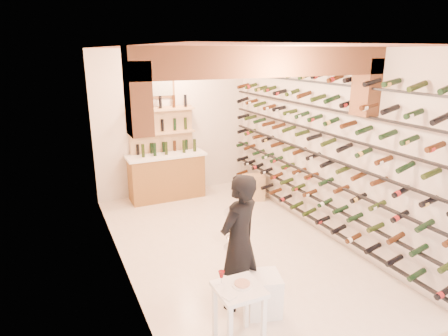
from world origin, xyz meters
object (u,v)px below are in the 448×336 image
person (239,242)px  crate_lower (253,193)px  back_counter (167,175)px  wine_rack (312,148)px  tasting_table (239,298)px  white_stool (263,294)px  chrome_barstool (234,227)px

person → crate_lower: (1.99, 3.19, -0.74)m
back_counter → person: (-0.29, -4.06, 0.35)m
wine_rack → tasting_table: wine_rack is taller
wine_rack → back_counter: wine_rack is taller
person → back_counter: bearing=-120.2°
tasting_table → wine_rack: bearing=40.1°
tasting_table → white_stool: 0.72m
white_stool → crate_lower: bearing=62.7°
wine_rack → white_stool: wine_rack is taller
back_counter → wine_rack: bearing=-55.3°
back_counter → white_stool: (-0.08, -4.32, -0.28)m
back_counter → person: size_ratio=0.96×
wine_rack → tasting_table: 3.32m
wine_rack → tasting_table: (-2.44, -2.03, -0.96)m
crate_lower → white_stool: bearing=-117.3°
tasting_table → person: (0.32, 0.63, 0.29)m
person → chrome_barstool: size_ratio=2.63×
tasting_table → white_stool: bearing=34.5°
back_counter → chrome_barstool: bearing=-83.3°
back_counter → tasting_table: 4.72m
person → chrome_barstool: person is taller
wine_rack → chrome_barstool: bearing=-178.1°
wine_rack → person: bearing=-146.4°
back_counter → tasting_table: bearing=-97.4°
tasting_table → crate_lower: tasting_table is taller
wine_rack → chrome_barstool: (-1.51, -0.05, -1.16)m
tasting_table → chrome_barstool: tasting_table is taller
white_stool → person: 0.71m
wine_rack → back_counter: size_ratio=3.35×
back_counter → white_stool: back_counter is taller
tasting_table → person: person is taller
tasting_table → person: bearing=63.2°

